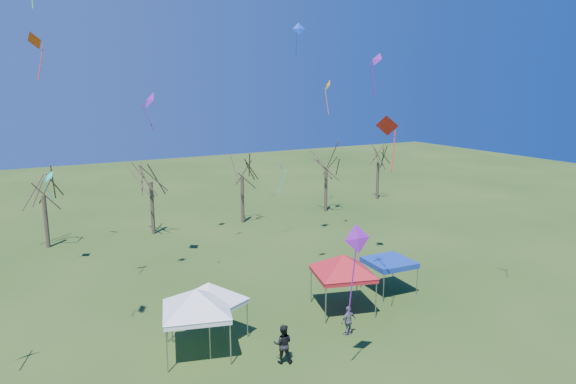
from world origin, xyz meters
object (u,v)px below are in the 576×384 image
tree_5 (379,149)px  tent_white_west (196,294)px  tree_2 (150,163)px  person_grey (348,321)px  person_dark (283,344)px  tree_4 (326,153)px  tent_blue (389,263)px  tree_1 (42,176)px  tent_white_mid (209,287)px  tent_red (343,258)px  tree_3 (242,159)px

tree_5 → tent_white_west: 37.62m
tree_2 → person_grey: size_ratio=5.10×
tree_2 → tree_5: 26.15m
tent_white_west → person_dark: (3.22, -2.74, -2.15)m
tree_4 → tent_blue: (-8.11, -19.67, -4.13)m
tree_1 → person_dark: 26.30m
tree_4 → tree_5: size_ratio=1.06×
tent_white_mid → tent_blue: 12.09m
tree_4 → person_dark: size_ratio=4.19×
tree_5 → tent_red: (-20.56, -22.55, -2.59)m
tent_white_mid → tent_blue: tent_white_mid is taller
tree_2 → person_dark: (-0.20, -24.24, -5.35)m
tent_blue → tree_1: bearing=131.6°
tree_3 → person_grey: size_ratio=4.93×
tree_3 → tent_red: (-2.88, -20.53, -2.94)m
tent_red → tree_3: bearing=82.0°
tree_5 → tent_blue: (-16.47, -21.73, -3.80)m
tree_2 → person_grey: 24.51m
tree_5 → tree_4: bearing=-166.1°
tree_1 → tent_white_mid: tree_1 is taller
tent_white_west → person_grey: 8.07m
tree_1 → tree_2: size_ratio=0.92×
tree_2 → person_dark: size_ratio=4.35×
tree_2 → tree_4: 17.73m
tree_4 → tent_white_mid: size_ratio=2.06×
tree_1 → tree_3: size_ratio=0.95×
tree_1 → tent_white_west: 22.50m
tent_white_mid → person_grey: tent_white_mid is taller
person_grey → tree_1: bearing=-69.5°
person_grey → person_dark: size_ratio=0.85×
tree_2 → tent_red: size_ratio=1.92×
tree_4 → tent_blue: size_ratio=2.76×
tent_blue → person_grey: size_ratio=1.78×
tent_white_mid → tree_5: bearing=37.9°
tree_4 → tent_white_mid: 28.68m
tree_1 → tree_2: tree_2 is taller
tent_white_mid → person_dark: bearing=-58.9°
tree_5 → person_grey: (-22.04, -25.23, -4.93)m
tree_5 → tree_2: bearing=-176.3°
tree_1 → tent_blue: tree_1 is taller
tree_1 → tent_white_mid: 21.85m
tree_1 → tent_red: bearing=-56.6°
tree_5 → tent_white_mid: tree_5 is taller
tree_2 → tree_5: tree_2 is taller
tent_white_west → person_grey: size_ratio=2.60×
tree_5 → tent_white_west: bearing=-141.8°
person_dark → person_grey: bearing=-141.4°
tree_2 → tent_red: 21.81m
tree_5 → tent_white_west: (-29.51, -23.19, -2.64)m
tree_3 → person_dark: (-8.60, -23.91, -5.14)m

